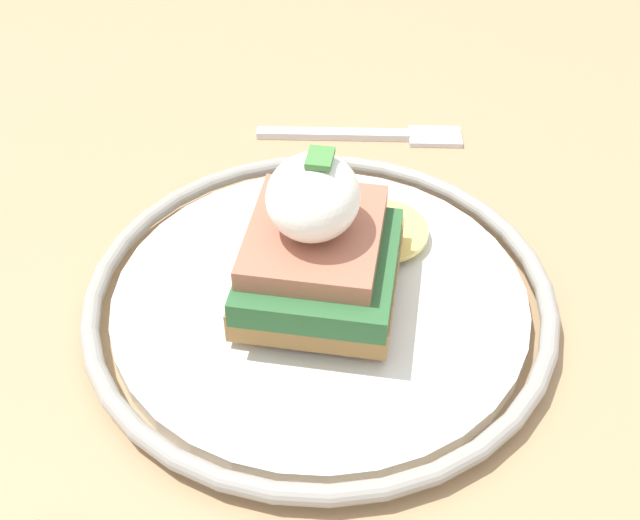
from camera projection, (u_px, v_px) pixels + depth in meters
name	position (u px, v px, depth m)	size (l,w,h in m)	color
dining_table	(256.00, 422.00, 0.50)	(1.07, 0.89, 0.73)	tan
plate	(320.00, 298.00, 0.43)	(0.25, 0.25, 0.02)	silver
sandwich	(320.00, 246.00, 0.40)	(0.12, 0.09, 0.08)	#9E703D
fork	(371.00, 135.00, 0.55)	(0.03, 0.14, 0.00)	silver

